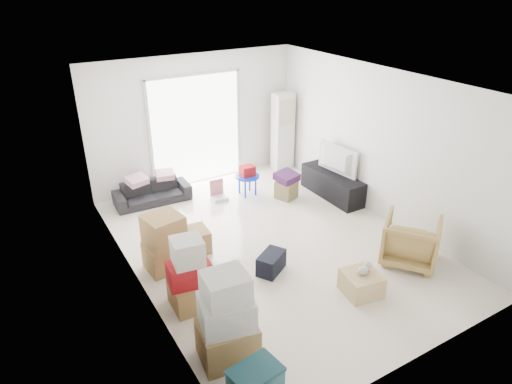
{
  "coord_description": "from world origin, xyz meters",
  "views": [
    {
      "loc": [
        -3.57,
        -5.47,
        4.15
      ],
      "look_at": [
        -0.2,
        0.2,
        0.93
      ],
      "focal_mm": 32.0,
      "sensor_mm": 36.0,
      "label": 1
    }
  ],
  "objects_px": {
    "armchair": "(411,238)",
    "ottoman": "(286,190)",
    "tv_console": "(332,185)",
    "ac_tower": "(283,132)",
    "sofa": "(152,189)",
    "kids_table": "(247,174)",
    "television": "(333,170)",
    "wood_crate": "(361,283)"
  },
  "relations": [
    {
      "from": "television",
      "to": "kids_table",
      "type": "relative_size",
      "value": 1.57
    },
    {
      "from": "kids_table",
      "to": "television",
      "type": "bearing_deg",
      "value": -33.56
    },
    {
      "from": "sofa",
      "to": "kids_table",
      "type": "distance_m",
      "value": 1.91
    },
    {
      "from": "tv_console",
      "to": "armchair",
      "type": "xyz_separation_m",
      "value": [
        -0.43,
        -2.42,
        0.16
      ]
    },
    {
      "from": "ac_tower",
      "to": "ottoman",
      "type": "distance_m",
      "value": 1.7
    },
    {
      "from": "tv_console",
      "to": "kids_table",
      "type": "relative_size",
      "value": 2.42
    },
    {
      "from": "armchair",
      "to": "sofa",
      "type": "bearing_deg",
      "value": -1.67
    },
    {
      "from": "armchair",
      "to": "ottoman",
      "type": "xyz_separation_m",
      "value": [
        -0.4,
        2.84,
        -0.24
      ]
    },
    {
      "from": "tv_console",
      "to": "sofa",
      "type": "relative_size",
      "value": 1.03
    },
    {
      "from": "tv_console",
      "to": "wood_crate",
      "type": "distance_m",
      "value": 3.1
    },
    {
      "from": "wood_crate",
      "to": "ottoman",
      "type": "bearing_deg",
      "value": 75.56
    },
    {
      "from": "television",
      "to": "armchair",
      "type": "xyz_separation_m",
      "value": [
        -0.43,
        -2.42,
        -0.15
      ]
    },
    {
      "from": "sofa",
      "to": "wood_crate",
      "type": "height_order",
      "value": "sofa"
    },
    {
      "from": "armchair",
      "to": "television",
      "type": "bearing_deg",
      "value": -46.45
    },
    {
      "from": "armchair",
      "to": "kids_table",
      "type": "xyz_separation_m",
      "value": [
        -0.99,
        3.37,
        0.03
      ]
    },
    {
      "from": "ac_tower",
      "to": "tv_console",
      "type": "bearing_deg",
      "value": -88.36
    },
    {
      "from": "television",
      "to": "kids_table",
      "type": "height_order",
      "value": "television"
    },
    {
      "from": "tv_console",
      "to": "kids_table",
      "type": "height_order",
      "value": "kids_table"
    },
    {
      "from": "ottoman",
      "to": "wood_crate",
      "type": "bearing_deg",
      "value": -104.44
    },
    {
      "from": "television",
      "to": "sofa",
      "type": "bearing_deg",
      "value": 56.85
    },
    {
      "from": "ac_tower",
      "to": "wood_crate",
      "type": "distance_m",
      "value": 4.72
    },
    {
      "from": "sofa",
      "to": "ottoman",
      "type": "xyz_separation_m",
      "value": [
        2.38,
        -1.19,
        -0.11
      ]
    },
    {
      "from": "tv_console",
      "to": "wood_crate",
      "type": "relative_size",
      "value": 3.06
    },
    {
      "from": "armchair",
      "to": "ottoman",
      "type": "height_order",
      "value": "armchair"
    },
    {
      "from": "armchair",
      "to": "wood_crate",
      "type": "relative_size",
      "value": 1.69
    },
    {
      "from": "tv_console",
      "to": "ottoman",
      "type": "height_order",
      "value": "tv_console"
    },
    {
      "from": "ac_tower",
      "to": "armchair",
      "type": "distance_m",
      "value": 4.22
    },
    {
      "from": "television",
      "to": "ottoman",
      "type": "distance_m",
      "value": 1.01
    },
    {
      "from": "television",
      "to": "armchair",
      "type": "relative_size",
      "value": 1.18
    },
    {
      "from": "television",
      "to": "ottoman",
      "type": "xyz_separation_m",
      "value": [
        -0.83,
        0.41,
        -0.39
      ]
    },
    {
      "from": "ac_tower",
      "to": "armchair",
      "type": "height_order",
      "value": "ac_tower"
    },
    {
      "from": "tv_console",
      "to": "television",
      "type": "height_order",
      "value": "television"
    },
    {
      "from": "ac_tower",
      "to": "armchair",
      "type": "bearing_deg",
      "value": -95.26
    },
    {
      "from": "ac_tower",
      "to": "sofa",
      "type": "distance_m",
      "value": 3.22
    },
    {
      "from": "television",
      "to": "sofa",
      "type": "xyz_separation_m",
      "value": [
        -3.21,
        1.6,
        -0.28
      ]
    },
    {
      "from": "armchair",
      "to": "wood_crate",
      "type": "distance_m",
      "value": 1.23
    },
    {
      "from": "armchair",
      "to": "wood_crate",
      "type": "xyz_separation_m",
      "value": [
        -1.19,
        -0.22,
        -0.25
      ]
    },
    {
      "from": "ac_tower",
      "to": "kids_table",
      "type": "bearing_deg",
      "value": -149.74
    },
    {
      "from": "kids_table",
      "to": "wood_crate",
      "type": "height_order",
      "value": "kids_table"
    },
    {
      "from": "tv_console",
      "to": "sofa",
      "type": "height_order",
      "value": "sofa"
    },
    {
      "from": "kids_table",
      "to": "sofa",
      "type": "bearing_deg",
      "value": 159.89
    },
    {
      "from": "television",
      "to": "kids_table",
      "type": "xyz_separation_m",
      "value": [
        -1.43,
        0.95,
        -0.12
      ]
    }
  ]
}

